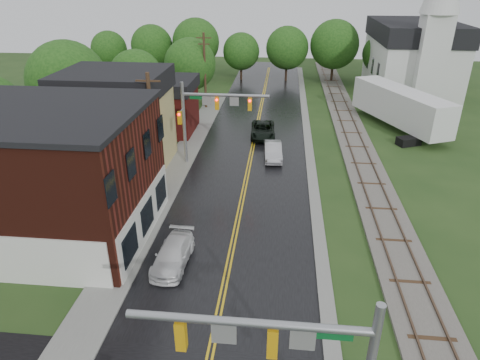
% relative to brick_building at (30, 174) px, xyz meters
% --- Properties ---
extents(main_road, '(10.00, 90.00, 0.02)m').
position_rel_brick_building_xyz_m(main_road, '(12.48, 15.00, -4.15)').
color(main_road, black).
rests_on(main_road, ground).
extents(curb_right, '(0.80, 70.00, 0.12)m').
position_rel_brick_building_xyz_m(curb_right, '(17.88, 20.00, -4.15)').
color(curb_right, gray).
rests_on(curb_right, ground).
extents(sidewalk_left, '(2.40, 50.00, 0.12)m').
position_rel_brick_building_xyz_m(sidewalk_left, '(6.28, 10.00, -4.15)').
color(sidewalk_left, gray).
rests_on(sidewalk_left, ground).
extents(brick_building, '(14.30, 10.30, 8.30)m').
position_rel_brick_building_xyz_m(brick_building, '(0.00, 0.00, 0.00)').
color(brick_building, '#41160E').
rests_on(brick_building, ground).
extents(yellow_house, '(8.00, 7.00, 6.40)m').
position_rel_brick_building_xyz_m(yellow_house, '(1.48, 11.00, -0.95)').
color(yellow_house, tan).
rests_on(yellow_house, ground).
extents(darkred_building, '(7.00, 6.00, 4.40)m').
position_rel_brick_building_xyz_m(darkred_building, '(2.48, 20.00, -1.95)').
color(darkred_building, '#3F0F0C').
rests_on(darkred_building, ground).
extents(church, '(10.40, 18.40, 20.00)m').
position_rel_brick_building_xyz_m(church, '(32.48, 38.74, 1.68)').
color(church, silver).
rests_on(church, ground).
extents(railroad, '(3.20, 80.00, 0.30)m').
position_rel_brick_building_xyz_m(railroad, '(22.48, 20.00, -4.05)').
color(railroad, '#59544C').
rests_on(railroad, ground).
extents(traffic_signal_near, '(7.34, 0.30, 7.20)m').
position_rel_brick_building_xyz_m(traffic_signal_near, '(15.96, -13.00, 0.82)').
color(traffic_signal_near, gray).
rests_on(traffic_signal_near, ground).
extents(traffic_signal_far, '(7.34, 0.43, 7.20)m').
position_rel_brick_building_xyz_m(traffic_signal_far, '(9.01, 12.00, 0.82)').
color(traffic_signal_far, gray).
rests_on(traffic_signal_far, ground).
extents(utility_pole_b, '(1.80, 0.28, 9.00)m').
position_rel_brick_building_xyz_m(utility_pole_b, '(5.68, 7.00, 0.57)').
color(utility_pole_b, '#382616').
rests_on(utility_pole_b, ground).
extents(utility_pole_c, '(1.80, 0.28, 9.00)m').
position_rel_brick_building_xyz_m(utility_pole_c, '(5.68, 29.00, 0.57)').
color(utility_pole_c, '#382616').
rests_on(utility_pole_c, ground).
extents(tree_left_b, '(7.60, 7.60, 9.69)m').
position_rel_brick_building_xyz_m(tree_left_b, '(-5.36, 16.90, 1.57)').
color(tree_left_b, black).
rests_on(tree_left_b, ground).
extents(tree_left_c, '(6.00, 6.00, 7.65)m').
position_rel_brick_building_xyz_m(tree_left_c, '(-1.36, 24.90, 0.36)').
color(tree_left_c, black).
rests_on(tree_left_c, ground).
extents(tree_left_e, '(6.40, 6.40, 8.16)m').
position_rel_brick_building_xyz_m(tree_left_e, '(3.64, 30.90, 0.66)').
color(tree_left_e, black).
rests_on(tree_left_e, ground).
extents(suv_dark, '(2.66, 5.31, 1.44)m').
position_rel_brick_building_xyz_m(suv_dark, '(13.28, 19.36, -3.43)').
color(suv_dark, black).
rests_on(suv_dark, ground).
extents(sedan_silver, '(1.85, 4.42, 1.42)m').
position_rel_brick_building_xyz_m(sedan_silver, '(14.50, 13.74, -3.44)').
color(sedan_silver, '#ADACB1').
rests_on(sedan_silver, ground).
extents(pickup_white, '(1.98, 4.50, 1.29)m').
position_rel_brick_building_xyz_m(pickup_white, '(9.28, -2.51, -3.51)').
color(pickup_white, white).
rests_on(pickup_white, ground).
extents(semi_trailer, '(8.17, 13.70, 4.21)m').
position_rel_brick_building_xyz_m(semi_trailer, '(27.62, 23.53, -1.68)').
color(semi_trailer, black).
rests_on(semi_trailer, ground).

